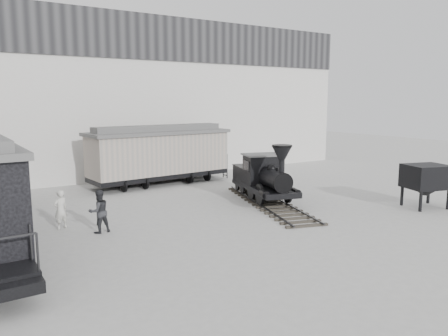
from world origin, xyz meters
TOP-DOWN VIEW (x-y plane):
  - ground at (0.00, 0.00)m, footprint 90.00×90.00m
  - north_wall at (0.00, 14.98)m, footprint 34.00×2.51m
  - locomotive at (2.20, 3.61)m, footprint 4.38×9.05m
  - boxcar at (-0.40, 11.18)m, footprint 9.41×3.66m
  - visitor_a at (-8.01, 4.23)m, footprint 0.69×0.56m
  - visitor_b at (-6.82, 2.84)m, footprint 0.94×0.77m
  - coal_hopper at (8.16, -1.68)m, footprint 2.35×2.11m

SIDE VIEW (x-z plane):
  - ground at x=0.00m, z-range 0.00..0.00m
  - visitor_a at x=-8.01m, z-range 0.00..1.64m
  - visitor_b at x=-6.82m, z-range 0.00..1.77m
  - locomotive at x=2.20m, z-range -0.41..2.72m
  - coal_hopper at x=8.16m, z-range 0.33..2.48m
  - boxcar at x=-0.40m, z-range 0.09..3.86m
  - north_wall at x=0.00m, z-range 0.05..11.05m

